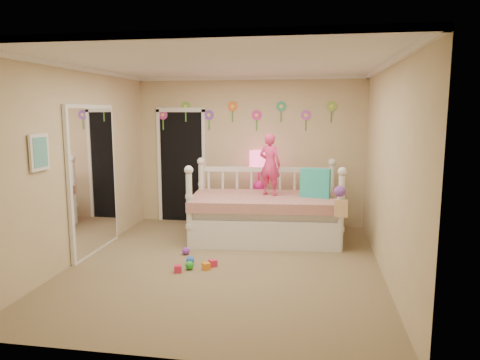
% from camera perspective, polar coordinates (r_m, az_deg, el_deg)
% --- Properties ---
extents(floor, '(4.00, 4.50, 0.01)m').
position_cam_1_polar(floor, '(5.94, -1.93, -10.93)').
color(floor, '#7F684C').
rests_on(floor, ground).
extents(ceiling, '(4.00, 4.50, 0.01)m').
position_cam_1_polar(ceiling, '(5.62, -2.07, 14.86)').
color(ceiling, white).
rests_on(ceiling, floor).
extents(back_wall, '(4.00, 0.01, 2.60)m').
position_cam_1_polar(back_wall, '(7.84, 1.24, 3.68)').
color(back_wall, tan).
rests_on(back_wall, floor).
extents(left_wall, '(0.01, 4.50, 2.60)m').
position_cam_1_polar(left_wall, '(6.34, -20.03, 1.88)').
color(left_wall, tan).
rests_on(left_wall, floor).
extents(right_wall, '(0.01, 4.50, 2.60)m').
position_cam_1_polar(right_wall, '(5.60, 18.51, 1.09)').
color(right_wall, tan).
rests_on(right_wall, floor).
extents(crown_molding, '(4.00, 4.50, 0.06)m').
position_cam_1_polar(crown_molding, '(5.62, -2.07, 14.56)').
color(crown_molding, white).
rests_on(crown_molding, ceiling).
extents(daybed, '(2.42, 1.45, 1.26)m').
position_cam_1_polar(daybed, '(6.94, 3.23, -2.63)').
color(daybed, white).
rests_on(daybed, floor).
extents(pillow_turquoise, '(0.46, 0.23, 0.44)m').
position_cam_1_polar(pillow_turquoise, '(6.88, 9.68, -0.38)').
color(pillow_turquoise, teal).
rests_on(pillow_turquoise, daybed).
extents(pillow_lime, '(0.36, 0.15, 0.33)m').
position_cam_1_polar(pillow_lime, '(7.18, 9.10, -0.42)').
color(pillow_lime, '#8EE646').
rests_on(pillow_lime, daybed).
extents(child, '(0.41, 0.34, 0.97)m').
position_cam_1_polar(child, '(6.92, 3.86, 2.00)').
color(child, '#EE3676').
rests_on(child, daybed).
extents(nightstand, '(0.41, 0.32, 0.63)m').
position_cam_1_polar(nightstand, '(7.73, 2.40, -3.80)').
color(nightstand, white).
rests_on(nightstand, floor).
extents(table_lamp, '(0.32, 0.32, 0.71)m').
position_cam_1_polar(table_lamp, '(7.59, 2.44, 1.99)').
color(table_lamp, '#D31C87').
rests_on(table_lamp, nightstand).
extents(closet_doorway, '(0.90, 0.04, 2.07)m').
position_cam_1_polar(closet_doorway, '(8.13, -7.54, 1.91)').
color(closet_doorway, black).
rests_on(closet_doorway, back_wall).
extents(flower_decals, '(3.40, 0.02, 0.50)m').
position_cam_1_polar(flower_decals, '(7.81, 0.59, 8.36)').
color(flower_decals, '#B2668C').
rests_on(flower_decals, back_wall).
extents(mirror_closet, '(0.07, 1.30, 2.10)m').
position_cam_1_polar(mirror_closet, '(6.61, -18.34, 0.05)').
color(mirror_closet, white).
rests_on(mirror_closet, left_wall).
extents(wall_picture, '(0.05, 0.34, 0.42)m').
position_cam_1_polar(wall_picture, '(5.54, -24.44, 3.27)').
color(wall_picture, white).
rests_on(wall_picture, left_wall).
extents(hanging_bag, '(0.20, 0.16, 0.36)m').
position_cam_1_polar(hanging_bag, '(6.27, 12.70, -2.82)').
color(hanging_bag, beige).
rests_on(hanging_bag, daybed).
extents(toy_scatter, '(0.86, 1.34, 0.11)m').
position_cam_1_polar(toy_scatter, '(6.20, -3.86, -9.56)').
color(toy_scatter, '#996666').
rests_on(toy_scatter, floor).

